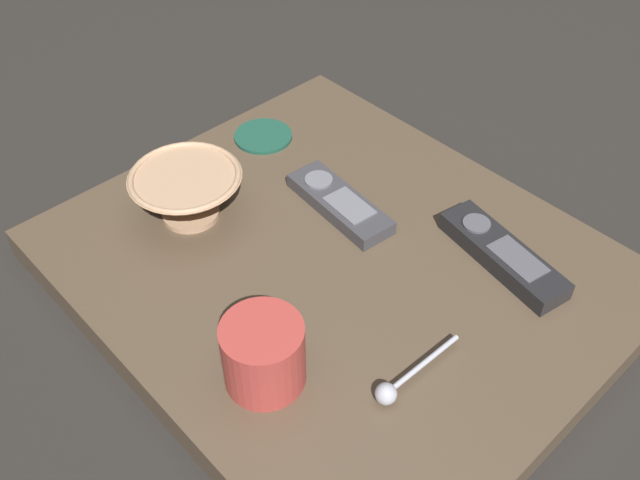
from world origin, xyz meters
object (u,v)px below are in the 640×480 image
object	(u,v)px
drink_coaster	(263,136)
cereal_bowl	(187,193)
teaspoon	(395,387)
tv_remote_near	(339,203)
coffee_mug	(263,354)
tv_remote_far	(502,254)

from	to	relation	value
drink_coaster	cereal_bowl	bearing A→B (deg)	20.60
teaspoon	drink_coaster	world-z (taller)	teaspoon
teaspoon	drink_coaster	distance (m)	0.48
teaspoon	tv_remote_near	world-z (taller)	teaspoon
coffee_mug	tv_remote_far	size ratio (longest dim) A/B	0.46
coffee_mug	tv_remote_far	world-z (taller)	coffee_mug
tv_remote_near	teaspoon	bearing A→B (deg)	56.92
cereal_bowl	coffee_mug	xyz separation A→B (m)	(0.09, 0.26, 0.00)
tv_remote_far	drink_coaster	xyz separation A→B (m)	(0.05, -0.40, -0.01)
coffee_mug	drink_coaster	world-z (taller)	coffee_mug
coffee_mug	cereal_bowl	bearing A→B (deg)	-109.46
coffee_mug	teaspoon	bearing A→B (deg)	128.38
drink_coaster	coffee_mug	bearing A→B (deg)	50.47
teaspoon	coffee_mug	bearing A→B (deg)	-51.62
teaspoon	tv_remote_near	bearing A→B (deg)	-123.08
tv_remote_near	drink_coaster	size ratio (longest dim) A/B	1.95
coffee_mug	drink_coaster	bearing A→B (deg)	-129.53
cereal_bowl	teaspoon	size ratio (longest dim) A/B	1.19
teaspoon	tv_remote_near	distance (m)	0.29
drink_coaster	tv_remote_far	bearing A→B (deg)	96.88
teaspoon	tv_remote_far	xyz separation A→B (m)	(-0.24, -0.04, 0.00)
cereal_bowl	drink_coaster	distance (m)	0.20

